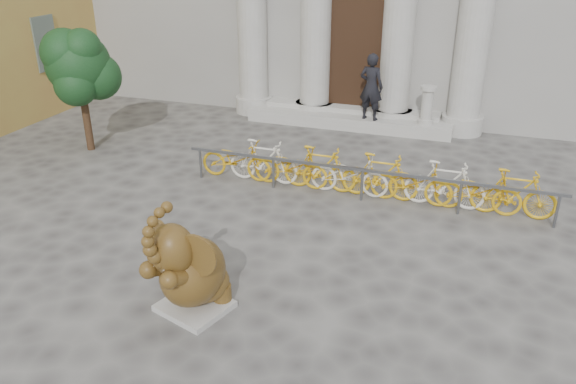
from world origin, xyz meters
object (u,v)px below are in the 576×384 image
(elephant_statue, at_px, (190,270))
(tree, at_px, (79,66))
(bike_rack, at_px, (364,174))
(pedestrian, at_px, (371,87))

(elephant_statue, height_order, tree, tree)
(bike_rack, xyz_separation_m, pedestrian, (-0.78, 4.39, 0.80))
(pedestrian, bearing_deg, bike_rack, 111.35)
(elephant_statue, relative_size, pedestrian, 1.03)
(elephant_statue, distance_m, bike_rack, 5.13)
(tree, bearing_deg, pedestrian, 30.62)
(tree, distance_m, pedestrian, 7.73)
(pedestrian, bearing_deg, tree, 41.89)
(bike_rack, xyz_separation_m, tree, (-7.39, 0.48, 1.69))
(elephant_statue, bearing_deg, bike_rack, 89.90)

